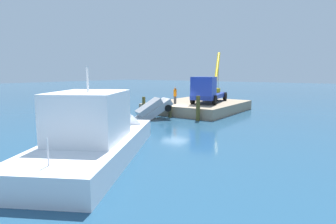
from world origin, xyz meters
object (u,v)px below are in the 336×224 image
salvaged_car (150,112)px  dock_worker (175,95)px  crane_truck (208,90)px  moored_yacht (106,141)px

salvaged_car → dock_worker: bearing=-177.0°
crane_truck → moored_yacht: crane_truck is taller
crane_truck → dock_worker: size_ratio=6.34×
salvaged_car → moored_yacht: size_ratio=0.33×
crane_truck → salvaged_car: size_ratio=2.55×
crane_truck → moored_yacht: (16.60, 2.03, -1.96)m
crane_truck → dock_worker: 3.65m
dock_worker → salvaged_car: bearing=3.0°
crane_truck → moored_yacht: bearing=7.0°
salvaged_car → moored_yacht: (9.45, 4.39, -0.21)m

